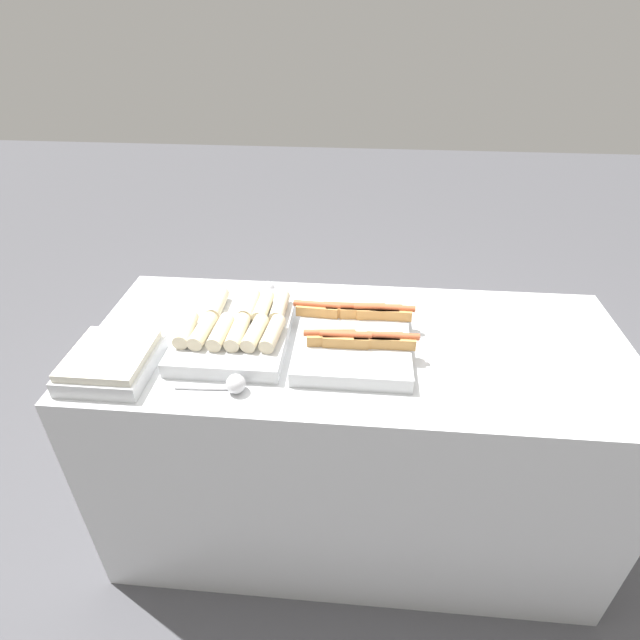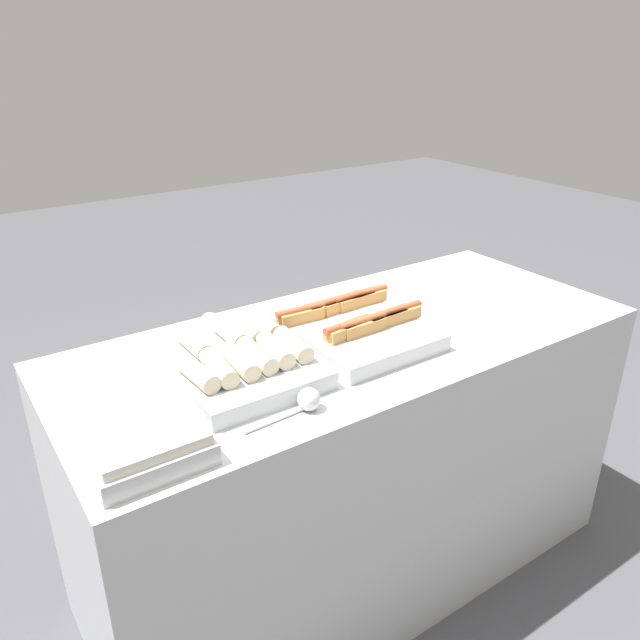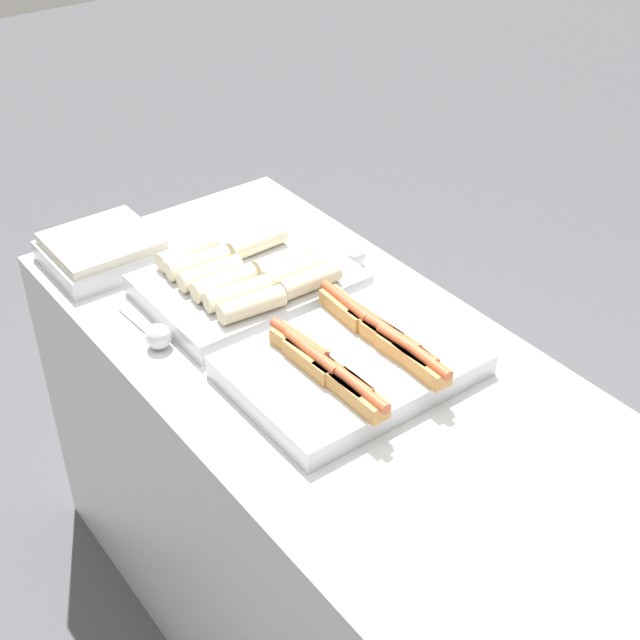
{
  "view_description": "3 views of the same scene",
  "coord_description": "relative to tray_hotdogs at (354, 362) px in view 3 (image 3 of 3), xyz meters",
  "views": [
    {
      "loc": [
        -0.01,
        -1.34,
        1.89
      ],
      "look_at": [
        -0.12,
        0.0,
        1.0
      ],
      "focal_mm": 28.0,
      "sensor_mm": 36.0,
      "label": 1
    },
    {
      "loc": [
        -1.05,
        -1.36,
        1.75
      ],
      "look_at": [
        -0.12,
        0.0,
        1.0
      ],
      "focal_mm": 35.0,
      "sensor_mm": 36.0,
      "label": 2
    },
    {
      "loc": [
        1.11,
        -0.92,
        2.09
      ],
      "look_at": [
        -0.12,
        0.0,
        1.0
      ],
      "focal_mm": 50.0,
      "sensor_mm": 36.0,
      "label": 3
    }
  ],
  "objects": [
    {
      "name": "serving_spoon_far",
      "position": [
        -0.34,
        0.27,
        -0.01
      ],
      "size": [
        0.2,
        0.06,
        0.06
      ],
      "color": "silver",
      "rests_on": "counter"
    },
    {
      "name": "tray_side_front",
      "position": [
        -0.73,
        -0.22,
        -0.0
      ],
      "size": [
        0.25,
        0.27,
        0.07
      ],
      "color": "silver",
      "rests_on": "counter"
    },
    {
      "name": "serving_spoon_near",
      "position": [
        -0.34,
        -0.28,
        -0.01
      ],
      "size": [
        0.21,
        0.06,
        0.06
      ],
      "color": "silver",
      "rests_on": "counter"
    },
    {
      "name": "tray_hotdogs",
      "position": [
        0.0,
        0.0,
        0.0
      ],
      "size": [
        0.41,
        0.49,
        0.1
      ],
      "color": "silver",
      "rests_on": "counter"
    },
    {
      "name": "tray_wraps",
      "position": [
        -0.39,
        -0.01,
        0.0
      ],
      "size": [
        0.35,
        0.47,
        0.1
      ],
      "color": "silver",
      "rests_on": "counter"
    },
    {
      "name": "counter",
      "position": [
        0.01,
        -0.0,
        -0.5
      ],
      "size": [
        1.79,
        0.76,
        0.92
      ],
      "color": "silver",
      "rests_on": "ground_plane"
    }
  ]
}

